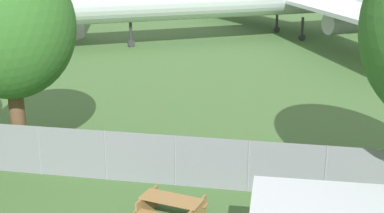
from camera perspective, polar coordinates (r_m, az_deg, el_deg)
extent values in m
cylinder|color=gray|center=(20.33, -15.98, -4.53)|extent=(0.07, 0.07, 1.87)
cylinder|color=gray|center=(19.36, -9.19, -5.18)|extent=(0.07, 0.07, 1.87)
cylinder|color=gray|center=(18.68, -1.79, -5.80)|extent=(0.07, 0.07, 1.87)
cylinder|color=gray|center=(18.33, 6.05, -6.36)|extent=(0.07, 0.07, 1.87)
cylinder|color=gray|center=(18.34, 14.05, -6.80)|extent=(0.07, 0.07, 1.87)
cube|color=slate|center=(18.68, -1.79, -5.80)|extent=(56.00, 0.01, 1.87)
cone|color=silver|center=(42.37, -18.34, 10.50)|extent=(5.17, 5.17, 3.78)
cube|color=silver|center=(40.22, 18.10, 9.39)|extent=(11.74, 18.19, 0.30)
cylinder|color=#939399|center=(42.63, 16.20, 8.60)|extent=(3.79, 3.19, 1.70)
cylinder|color=#939399|center=(56.25, 6.58, 11.10)|extent=(3.79, 3.19, 1.70)
cylinder|color=#2D2D33|center=(43.89, -6.54, 7.64)|extent=(0.24, 0.24, 2.01)
cylinder|color=#2D2D33|center=(44.02, -6.51, 6.71)|extent=(0.63, 0.54, 0.56)
cylinder|color=#2D2D33|center=(47.35, 11.68, 8.10)|extent=(0.24, 0.24, 2.01)
cylinder|color=#2D2D33|center=(47.46, 11.63, 7.24)|extent=(0.63, 0.54, 0.56)
cylinder|color=#2D2D33|center=(51.22, 9.04, 8.91)|extent=(0.24, 0.24, 2.01)
cylinder|color=#2D2D33|center=(51.33, 9.00, 8.11)|extent=(0.63, 0.54, 0.56)
cube|color=olive|center=(16.50, -2.23, -9.83)|extent=(2.01, 1.16, 0.04)
cube|color=olive|center=(17.09, -1.39, -9.95)|extent=(1.90, 0.69, 0.04)
cube|color=olive|center=(17.02, -4.82, -10.39)|extent=(0.37, 1.38, 0.74)
cylinder|color=brown|center=(21.27, -18.04, -1.72)|extent=(0.58, 0.58, 3.29)
ellipsoid|color=#2D6023|center=(20.43, -18.99, 8.10)|extent=(4.80, 4.80, 5.28)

